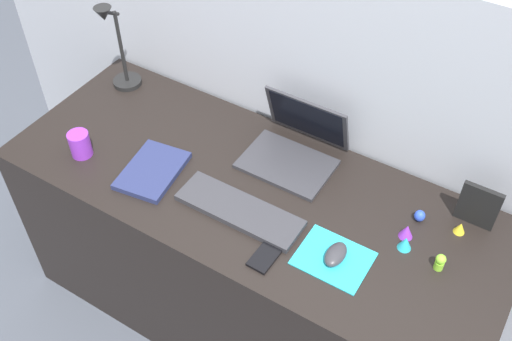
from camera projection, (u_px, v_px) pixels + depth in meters
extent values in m
plane|color=#474C56|center=(252.00, 310.00, 2.49)|extent=(6.00, 6.00, 0.00)
cube|color=#B2B7C1|center=(304.00, 133.00, 2.21)|extent=(2.89, 0.05, 1.39)
cube|color=black|center=(252.00, 256.00, 2.22)|extent=(1.69, 0.66, 0.74)
cube|color=#333338|center=(287.00, 164.00, 2.02)|extent=(0.30, 0.21, 0.01)
cube|color=#333338|center=(308.00, 119.00, 2.03)|extent=(0.30, 0.07, 0.19)
cube|color=black|center=(307.00, 119.00, 2.03)|extent=(0.27, 0.05, 0.17)
cube|color=#333338|center=(240.00, 210.00, 1.88)|extent=(0.41, 0.13, 0.02)
cube|color=#28B7CC|center=(333.00, 258.00, 1.76)|extent=(0.21, 0.17, 0.00)
ellipsoid|color=#333338|center=(336.00, 254.00, 1.74)|extent=(0.06, 0.10, 0.03)
cube|color=black|center=(267.00, 254.00, 1.76)|extent=(0.07, 0.13, 0.01)
cylinder|color=black|center=(128.00, 82.00, 2.34)|extent=(0.11, 0.11, 0.02)
cylinder|color=black|center=(121.00, 47.00, 2.23)|extent=(0.01, 0.01, 0.30)
cylinder|color=black|center=(109.00, 13.00, 2.10)|extent=(0.01, 0.09, 0.06)
cone|color=black|center=(103.00, 14.00, 2.08)|extent=(0.06, 0.06, 0.05)
cube|color=navy|center=(152.00, 171.00, 2.00)|extent=(0.20, 0.26, 0.02)
cube|color=black|center=(478.00, 206.00, 1.80)|extent=(0.12, 0.02, 0.15)
cylinder|color=purple|center=(80.00, 144.00, 2.04)|extent=(0.07, 0.07, 0.09)
cylinder|color=#8CDB33|center=(439.00, 265.00, 1.73)|extent=(0.03, 0.03, 0.03)
sphere|color=#8CDB33|center=(441.00, 259.00, 1.71)|extent=(0.03, 0.03, 0.03)
cone|color=yellow|center=(460.00, 228.00, 1.82)|extent=(0.03, 0.03, 0.04)
ellipsoid|color=blue|center=(420.00, 216.00, 1.85)|extent=(0.03, 0.03, 0.04)
cone|color=#28B7CC|center=(405.00, 243.00, 1.77)|extent=(0.04, 0.04, 0.05)
cone|color=purple|center=(407.00, 231.00, 1.80)|extent=(0.04, 0.04, 0.05)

